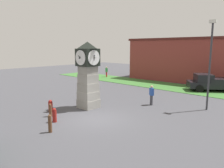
% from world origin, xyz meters
% --- Properties ---
extents(ground_plane, '(78.55, 78.55, 0.00)m').
position_xyz_m(ground_plane, '(0.00, 0.00, 0.00)').
color(ground_plane, '#424247').
extents(clock_tower, '(1.73, 1.84, 5.14)m').
position_xyz_m(clock_tower, '(-2.56, 1.54, 2.67)').
color(clock_tower, gray).
rests_on(clock_tower, ground_plane).
extents(bollard_near_tower, '(0.21, 0.21, 1.03)m').
position_xyz_m(bollard_near_tower, '(-0.24, -3.28, 0.52)').
color(bollard_near_tower, brown).
rests_on(bollard_near_tower, ground_plane).
extents(bollard_mid_row, '(0.27, 0.27, 0.92)m').
position_xyz_m(bollard_mid_row, '(-1.55, -2.18, 0.47)').
color(bollard_mid_row, maroon).
rests_on(bollard_mid_row, ground_plane).
extents(bollard_far_row, '(0.20, 0.20, 0.91)m').
position_xyz_m(bollard_far_row, '(-2.75, -1.75, 0.46)').
color(bollard_far_row, brown).
rests_on(bollard_far_row, ground_plane).
extents(bollard_end_row, '(0.31, 0.31, 0.91)m').
position_xyz_m(bollard_end_row, '(-3.73, -1.14, 0.46)').
color(bollard_end_row, maroon).
rests_on(bollard_end_row, ground_plane).
extents(pickup_truck, '(5.17, 4.58, 1.85)m').
position_xyz_m(pickup_truck, '(2.04, 15.08, 0.93)').
color(pickup_truck, black).
rests_on(pickup_truck, ground_plane).
extents(pedestrian_crossing_lot, '(0.46, 0.37, 1.66)m').
position_xyz_m(pedestrian_crossing_lot, '(-14.19, 15.30, 0.95)').
color(pedestrian_crossing_lot, red).
rests_on(pedestrian_crossing_lot, ground_plane).
extents(pedestrian_by_cars, '(0.47, 0.41, 1.64)m').
position_xyz_m(pedestrian_by_cars, '(0.59, 5.65, 0.94)').
color(pedestrian_by_cars, '#3F3F47').
rests_on(pedestrian_by_cars, ground_plane).
extents(street_lamp_near_road, '(0.50, 0.24, 6.67)m').
position_xyz_m(street_lamp_near_road, '(4.48, 7.33, 3.84)').
color(street_lamp_near_road, '#333338').
rests_on(street_lamp_near_road, ground_plane).
extents(warehouse_blue_far, '(16.02, 7.05, 5.99)m').
position_xyz_m(warehouse_blue_far, '(-3.42, 20.51, 3.00)').
color(warehouse_blue_far, maroon).
rests_on(warehouse_blue_far, ground_plane).
extents(grass_verge_far, '(47.13, 5.11, 0.04)m').
position_xyz_m(grass_verge_far, '(1.18, 14.40, 0.02)').
color(grass_verge_far, '#386B2D').
rests_on(grass_verge_far, ground_plane).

